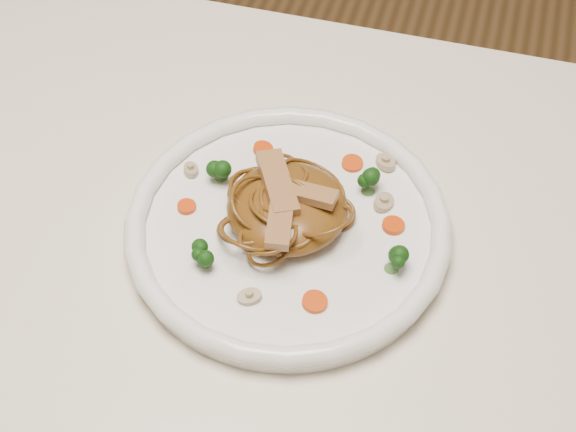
# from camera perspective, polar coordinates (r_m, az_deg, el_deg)

# --- Properties ---
(table) EXTENTS (1.20, 0.80, 0.75)m
(table) POSITION_cam_1_polar(r_m,az_deg,el_deg) (0.88, -6.44, -7.53)
(table) COLOR silver
(table) RESTS_ON ground
(plate) EXTENTS (0.34, 0.34, 0.02)m
(plate) POSITION_cam_1_polar(r_m,az_deg,el_deg) (0.81, 0.00, -0.99)
(plate) COLOR white
(plate) RESTS_ON table
(noodle_mound) EXTENTS (0.15, 0.15, 0.04)m
(noodle_mound) POSITION_cam_1_polar(r_m,az_deg,el_deg) (0.79, -0.05, 0.60)
(noodle_mound) COLOR brown
(noodle_mound) RESTS_ON plate
(chicken_a) EXTENTS (0.06, 0.02, 0.01)m
(chicken_a) POSITION_cam_1_polar(r_m,az_deg,el_deg) (0.78, 1.08, 1.59)
(chicken_a) COLOR #A7834F
(chicken_a) RESTS_ON noodle_mound
(chicken_b) EXTENTS (0.06, 0.08, 0.01)m
(chicken_b) POSITION_cam_1_polar(r_m,az_deg,el_deg) (0.78, -0.73, 2.23)
(chicken_b) COLOR #A7834F
(chicken_b) RESTS_ON noodle_mound
(chicken_c) EXTENTS (0.03, 0.07, 0.01)m
(chicken_c) POSITION_cam_1_polar(r_m,az_deg,el_deg) (0.76, -0.53, -0.16)
(chicken_c) COLOR #A7834F
(chicken_c) RESTS_ON noodle_mound
(broccoli_0) EXTENTS (0.03, 0.03, 0.03)m
(broccoli_0) POSITION_cam_1_polar(r_m,az_deg,el_deg) (0.82, 5.51, 2.39)
(broccoli_0) COLOR #15460E
(broccoli_0) RESTS_ON plate
(broccoli_1) EXTENTS (0.04, 0.04, 0.03)m
(broccoli_1) POSITION_cam_1_polar(r_m,az_deg,el_deg) (0.83, -4.60, 3.42)
(broccoli_1) COLOR #15460E
(broccoli_1) RESTS_ON plate
(broccoli_2) EXTENTS (0.03, 0.03, 0.03)m
(broccoli_2) POSITION_cam_1_polar(r_m,az_deg,el_deg) (0.77, -5.68, -2.50)
(broccoli_2) COLOR #15460E
(broccoli_2) RESTS_ON plate
(broccoli_3) EXTENTS (0.03, 0.03, 0.03)m
(broccoli_3) POSITION_cam_1_polar(r_m,az_deg,el_deg) (0.76, 7.12, -2.88)
(broccoli_3) COLOR #15460E
(broccoli_3) RESTS_ON plate
(carrot_0) EXTENTS (0.02, 0.02, 0.00)m
(carrot_0) POSITION_cam_1_polar(r_m,az_deg,el_deg) (0.85, 4.37, 3.57)
(carrot_0) COLOR #E34308
(carrot_0) RESTS_ON plate
(carrot_1) EXTENTS (0.02, 0.02, 0.00)m
(carrot_1) POSITION_cam_1_polar(r_m,az_deg,el_deg) (0.82, -6.87, 0.64)
(carrot_1) COLOR #E34308
(carrot_1) RESTS_ON plate
(carrot_2) EXTENTS (0.03, 0.03, 0.00)m
(carrot_2) POSITION_cam_1_polar(r_m,az_deg,el_deg) (0.80, 7.14, -0.63)
(carrot_2) COLOR #E34308
(carrot_2) RESTS_ON plate
(carrot_3) EXTENTS (0.03, 0.03, 0.00)m
(carrot_3) POSITION_cam_1_polar(r_m,az_deg,el_deg) (0.87, -1.69, 4.56)
(carrot_3) COLOR #E34308
(carrot_3) RESTS_ON plate
(carrot_4) EXTENTS (0.03, 0.03, 0.00)m
(carrot_4) POSITION_cam_1_polar(r_m,az_deg,el_deg) (0.75, 1.82, -5.82)
(carrot_4) COLOR #E34308
(carrot_4) RESTS_ON plate
(mushroom_0) EXTENTS (0.03, 0.03, 0.01)m
(mushroom_0) POSITION_cam_1_polar(r_m,az_deg,el_deg) (0.75, -2.63, -5.48)
(mushroom_0) COLOR #C4B293
(mushroom_0) RESTS_ON plate
(mushroom_1) EXTENTS (0.03, 0.03, 0.01)m
(mushroom_1) POSITION_cam_1_polar(r_m,az_deg,el_deg) (0.82, 6.49, 0.93)
(mushroom_1) COLOR #C4B293
(mushroom_1) RESTS_ON plate
(mushroom_2) EXTENTS (0.03, 0.03, 0.01)m
(mushroom_2) POSITION_cam_1_polar(r_m,az_deg,el_deg) (0.85, -6.59, 3.12)
(mushroom_2) COLOR #C4B293
(mushroom_2) RESTS_ON plate
(mushroom_3) EXTENTS (0.04, 0.04, 0.01)m
(mushroom_3) POSITION_cam_1_polar(r_m,az_deg,el_deg) (0.86, 6.61, 3.63)
(mushroom_3) COLOR #C4B293
(mushroom_3) RESTS_ON plate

